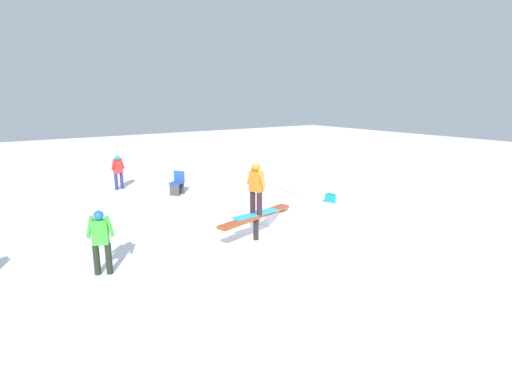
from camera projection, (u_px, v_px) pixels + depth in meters
The scene contains 9 objects.
ground_plane at pixel (256, 239), 10.42m from camera, with size 60.00×60.00×0.00m, color white.
rail_feature at pixel (256, 218), 10.28m from camera, with size 2.57×0.96×0.68m.
snow_kicker_ramp at pixel (297, 214), 11.81m from camera, with size 1.80×1.50×0.50m, color white.
main_rider_on_rail at pixel (256, 189), 10.10m from camera, with size 1.39×0.71×1.35m.
bystander_green at pixel (101, 239), 8.23m from camera, with size 0.54×0.31×1.39m.
bystander_red at pixel (118, 170), 15.85m from camera, with size 0.58×0.26×1.36m.
loose_snowboard_white at pixel (288, 192), 15.51m from camera, with size 1.41×0.28×0.02m, color white.
folding_chair at pixel (177, 184), 15.07m from camera, with size 0.61×0.61×0.88m.
backpack_on_snow at pixel (330, 199), 13.85m from camera, with size 0.30×0.22×0.34m, color teal.
Camera 1 is at (5.67, 8.04, 3.66)m, focal length 28.00 mm.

